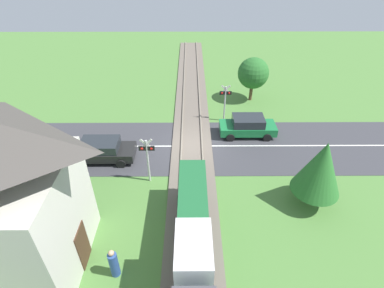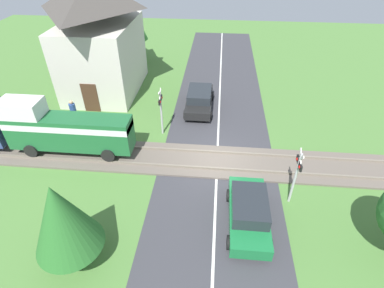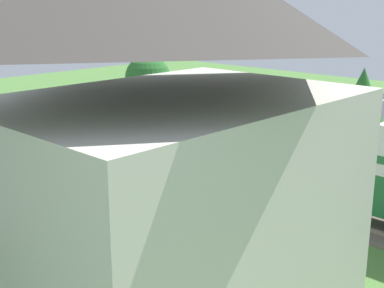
% 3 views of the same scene
% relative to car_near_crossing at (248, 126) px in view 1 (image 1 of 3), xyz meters
% --- Properties ---
extents(ground_plane, '(60.00, 60.00, 0.00)m').
position_rel_car_near_crossing_xyz_m(ground_plane, '(4.09, 1.44, -0.78)').
color(ground_plane, '#4C7A38').
extents(road_surface, '(48.00, 6.40, 0.02)m').
position_rel_car_near_crossing_xyz_m(road_surface, '(4.09, 1.44, -0.77)').
color(road_surface, '#38383D').
rests_on(road_surface, ground_plane).
extents(track_bed, '(2.80, 48.00, 0.24)m').
position_rel_car_near_crossing_xyz_m(track_bed, '(4.09, 1.44, -0.72)').
color(track_bed, '#665B51').
rests_on(track_bed, ground_plane).
extents(car_near_crossing, '(4.07, 1.84, 1.51)m').
position_rel_car_near_crossing_xyz_m(car_near_crossing, '(0.00, 0.00, 0.00)').
color(car_near_crossing, '#197038').
rests_on(car_near_crossing, ground_plane).
extents(car_far_side, '(4.40, 1.93, 1.45)m').
position_rel_car_near_crossing_xyz_m(car_far_side, '(10.04, 2.88, -0.02)').
color(car_far_side, black).
rests_on(car_far_side, ground_plane).
extents(crossing_signal_west_approach, '(0.90, 0.18, 3.06)m').
position_rel_car_near_crossing_xyz_m(crossing_signal_west_approach, '(1.52, -2.11, 1.18)').
color(crossing_signal_west_approach, '#B7B7B7').
rests_on(crossing_signal_west_approach, ground_plane).
extents(crossing_signal_east_approach, '(0.90, 0.18, 3.06)m').
position_rel_car_near_crossing_xyz_m(crossing_signal_east_approach, '(6.66, 4.99, 1.18)').
color(crossing_signal_east_approach, '#B7B7B7').
rests_on(crossing_signal_east_approach, ground_plane).
extents(pedestrian_by_station, '(0.40, 0.40, 1.61)m').
position_rel_car_near_crossing_xyz_m(pedestrian_by_station, '(7.49, 11.07, -0.05)').
color(pedestrian_by_station, '#2D4C8E').
rests_on(pedestrian_by_station, ground_plane).
extents(tree_roadside_hedge, '(2.54, 2.54, 4.09)m').
position_rel_car_near_crossing_xyz_m(tree_roadside_hedge, '(-2.44, 6.90, 1.78)').
color(tree_roadside_hedge, brown).
rests_on(tree_roadside_hedge, ground_plane).
extents(tree_beyond_track, '(2.65, 2.65, 3.84)m').
position_rel_car_near_crossing_xyz_m(tree_beyond_track, '(-1.20, -5.75, 1.72)').
color(tree_beyond_track, brown).
rests_on(tree_beyond_track, ground_plane).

